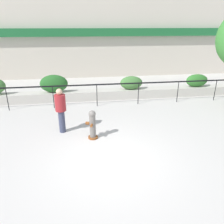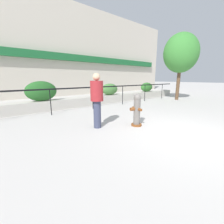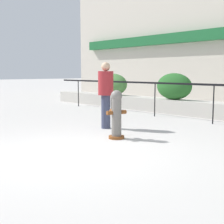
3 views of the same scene
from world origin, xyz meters
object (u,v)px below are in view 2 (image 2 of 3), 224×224
object	(u,v)px
hedge_bush_2	(110,89)
hedge_bush_3	(147,87)
pedestrian	(97,97)
hedge_bush_1	(41,91)
fire_hydrant	(137,110)
street_tree	(181,53)

from	to	relation	value
hedge_bush_2	hedge_bush_3	xyz separation A→B (m)	(3.90, 0.00, -0.00)
hedge_bush_2	pedestrian	size ratio (longest dim) A/B	0.72
hedge_bush_1	fire_hydrant	world-z (taller)	hedge_bush_1
hedge_bush_1	hedge_bush_2	distance (m)	4.20
hedge_bush_3	pedestrian	world-z (taller)	pedestrian
hedge_bush_1	pedestrian	size ratio (longest dim) A/B	0.84
hedge_bush_3	pedestrian	size ratio (longest dim) A/B	0.74
hedge_bush_3	fire_hydrant	world-z (taller)	hedge_bush_3
hedge_bush_1	hedge_bush_2	world-z (taller)	hedge_bush_1
hedge_bush_3	street_tree	size ratio (longest dim) A/B	0.28
pedestrian	hedge_bush_1	bearing A→B (deg)	99.32
hedge_bush_1	pedestrian	distance (m)	3.85
hedge_bush_2	street_tree	size ratio (longest dim) A/B	0.27
hedge_bush_1	street_tree	size ratio (longest dim) A/B	0.31
hedge_bush_3	pedestrian	bearing A→B (deg)	-153.02
hedge_bush_1	hedge_bush_2	size ratio (longest dim) A/B	1.16
hedge_bush_2	street_tree	bearing A→B (deg)	-25.19
pedestrian	hedge_bush_2	bearing A→B (deg)	46.79
hedge_bush_1	street_tree	xyz separation A→B (m)	(8.89, -2.21, 2.31)
street_tree	pedestrian	size ratio (longest dim) A/B	2.69
hedge_bush_2	pedestrian	bearing A→B (deg)	-133.21
fire_hydrant	hedge_bush_1	bearing A→B (deg)	111.32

